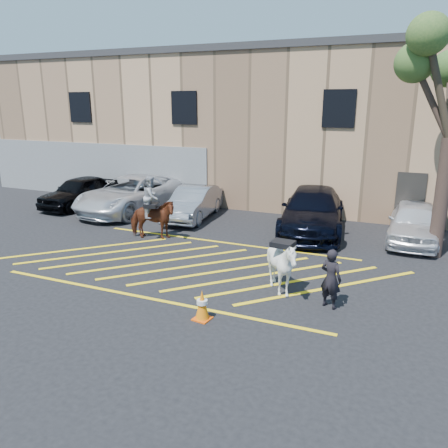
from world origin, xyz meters
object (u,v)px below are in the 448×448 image
at_px(mounted_bay, 152,214).
at_px(traffic_cone, 202,305).
at_px(car_silver_sedan, 193,203).
at_px(car_white_pickup, 132,194).
at_px(car_blue_suv, 313,211).
at_px(saddled_white, 282,266).
at_px(car_black_suv, 80,192).
at_px(handler, 331,279).
at_px(car_white_suv, 414,222).

bearing_deg(mounted_bay, traffic_cone, -48.36).
relative_size(car_silver_sedan, traffic_cone, 5.68).
distance_m(car_white_pickup, car_silver_sedan, 3.16).
distance_m(car_white_pickup, mounted_bay, 4.51).
bearing_deg(car_silver_sedan, mounted_bay, -97.24).
bearing_deg(car_blue_suv, car_white_pickup, 172.25).
bearing_deg(mounted_bay, saddled_white, -26.34).
xyz_separation_m(mounted_bay, traffic_cone, (4.35, -4.89, -0.58)).
bearing_deg(saddled_white, car_black_suv, 153.07).
bearing_deg(car_silver_sedan, handler, -48.90).
xyz_separation_m(car_black_suv, car_white_suv, (14.75, 0.28, -0.01)).
bearing_deg(saddled_white, mounted_bay, 153.66).
bearing_deg(car_silver_sedan, car_white_suv, -5.34).
distance_m(car_silver_sedan, mounted_bay, 3.24).
xyz_separation_m(car_blue_suv, handler, (1.77, -6.40, -0.06)).
bearing_deg(car_black_suv, saddled_white, -22.70).
bearing_deg(traffic_cone, handler, 34.50).
distance_m(car_silver_sedan, saddled_white, 8.22).
xyz_separation_m(car_black_suv, traffic_cone, (10.31, -7.99, -0.36)).
distance_m(car_silver_sedan, car_white_suv, 8.74).
bearing_deg(traffic_cone, mounted_bay, 131.64).
height_order(car_white_pickup, car_white_suv, car_white_pickup).
xyz_separation_m(handler, traffic_cone, (-2.59, -1.78, -0.38)).
bearing_deg(car_black_suv, traffic_cone, -33.56).
relative_size(handler, saddled_white, 0.97).
height_order(car_blue_suv, saddled_white, car_blue_suv).
bearing_deg(handler, saddled_white, 7.05).
bearing_deg(car_black_suv, car_white_pickup, 7.55).
relative_size(car_white_suv, handler, 2.80).
xyz_separation_m(car_blue_suv, mounted_bay, (-5.17, -3.29, 0.13)).
distance_m(car_white_suv, mounted_bay, 9.42).
bearing_deg(car_blue_suv, saddled_white, -93.50).
bearing_deg(car_white_suv, traffic_cone, -117.34).
bearing_deg(mounted_bay, car_white_pickup, 133.54).
relative_size(car_black_suv, car_white_suv, 1.02).
distance_m(handler, traffic_cone, 3.17).
bearing_deg(saddled_white, car_white_suv, 62.95).
bearing_deg(car_black_suv, mounted_bay, -23.26).
bearing_deg(car_silver_sedan, car_blue_suv, -5.56).
height_order(car_silver_sedan, traffic_cone, car_silver_sedan).
distance_m(car_black_suv, car_silver_sedan, 6.01).
xyz_separation_m(car_white_pickup, car_white_suv, (11.90, 0.11, -0.10)).
bearing_deg(handler, mounted_bay, -3.43).
height_order(car_white_pickup, traffic_cone, car_white_pickup).
xyz_separation_m(car_blue_suv, car_white_suv, (3.62, 0.08, -0.10)).
height_order(car_blue_suv, traffic_cone, car_blue_suv).
relative_size(car_white_pickup, saddled_white, 3.80).
bearing_deg(saddled_white, traffic_cone, -121.64).
xyz_separation_m(car_white_suv, handler, (-1.85, -6.48, 0.03)).
bearing_deg(car_white_suv, mounted_bay, -158.09).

